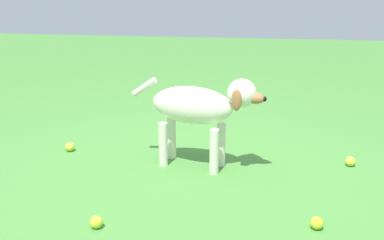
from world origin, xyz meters
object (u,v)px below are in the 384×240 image
at_px(tennis_ball_1, 317,223).
at_px(tennis_ball_2, 96,222).
at_px(tennis_ball_0, 70,147).
at_px(dog, 200,108).
at_px(tennis_ball_3, 350,161).

height_order(tennis_ball_1, tennis_ball_2, same).
distance_m(tennis_ball_0, tennis_ball_2, 1.15).
bearing_deg(tennis_ball_0, tennis_ball_1, 153.03).
bearing_deg(dog, tennis_ball_0, -175.02).
bearing_deg(dog, tennis_ball_2, -102.40).
bearing_deg(tennis_ball_2, dog, -115.43).
distance_m(tennis_ball_1, tennis_ball_2, 1.11).
height_order(tennis_ball_0, tennis_ball_2, same).
distance_m(dog, tennis_ball_3, 1.08).
relative_size(tennis_ball_2, tennis_ball_3, 1.00).
xyz_separation_m(tennis_ball_1, tennis_ball_3, (-0.31, -0.86, 0.00)).
bearing_deg(tennis_ball_1, tennis_ball_0, -26.97).
bearing_deg(tennis_ball_0, tennis_ball_2, 119.22).
relative_size(dog, tennis_ball_3, 13.66).
xyz_separation_m(dog, tennis_ball_2, (0.41, 0.86, -0.38)).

